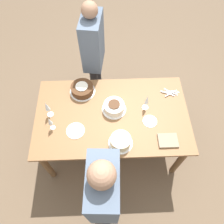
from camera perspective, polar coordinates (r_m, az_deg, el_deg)
The scene contains 14 objects.
ground_plane at distance 3.06m, azimuth 0.00°, elevation -7.88°, with size 12.00×12.00×0.00m, color brown.
dining_table at distance 2.47m, azimuth 0.00°, elevation -1.80°, with size 1.68×0.99×0.76m.
cake_center_white at distance 2.38m, azimuth 0.53°, elevation 1.34°, with size 0.27×0.27×0.11m.
cake_front_chocolate at distance 2.54m, azimuth -7.79°, elevation 5.97°, with size 0.30×0.30×0.10m.
cake_back_decorated at distance 2.19m, azimuth 2.27°, elevation -7.58°, with size 0.25×0.25×0.10m.
wine_glass_near at distance 2.35m, azimuth -16.64°, elevation 1.31°, with size 0.07×0.07×0.23m.
wine_glass_far at distance 2.27m, azimuth -15.93°, elevation -2.41°, with size 0.06×0.06×0.20m.
wine_glass_extra at distance 2.34m, azimuth 9.10°, elevation 3.04°, with size 0.06×0.06×0.22m.
dessert_plate_left at distance 2.37m, azimuth 9.87°, elevation -2.39°, with size 0.15×0.15×0.01m.
dessert_plate_right at distance 2.32m, azimuth -9.52°, elevation -4.82°, with size 0.19×0.19×0.01m.
fork_pile at distance 2.63m, azimuth 14.91°, elevation 4.97°, with size 0.22×0.13×0.02m.
napkin_stack at distance 2.30m, azimuth 14.40°, elevation -7.22°, with size 0.20×0.16×0.02m.
person_cutting at distance 2.74m, azimuth -4.88°, elevation 15.61°, with size 0.27×0.43×1.57m.
person_watching at distance 1.87m, azimuth -1.99°, elevation -20.54°, with size 0.24×0.41×1.62m.
Camera 1 is at (0.04, 1.22, 2.81)m, focal length 35.00 mm.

